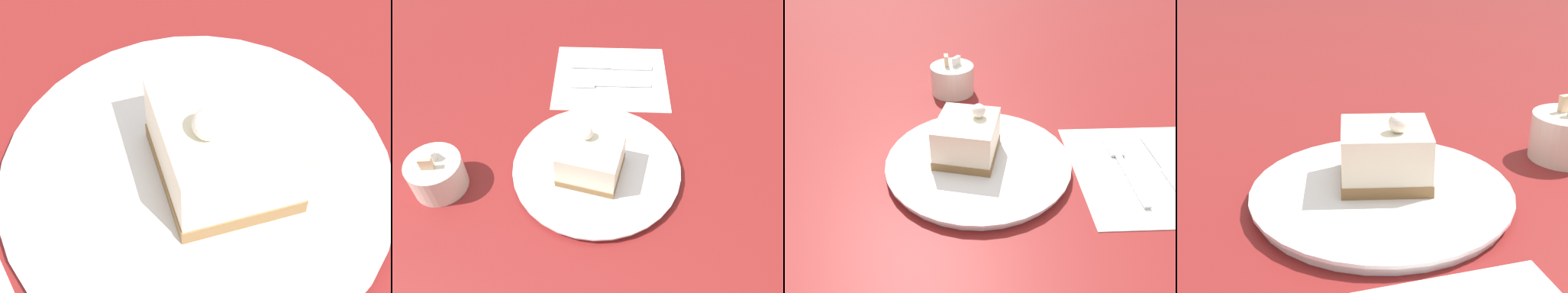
# 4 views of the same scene
# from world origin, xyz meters

# --- Properties ---
(ground_plane) EXTENTS (4.00, 4.00, 0.00)m
(ground_plane) POSITION_xyz_m (0.00, 0.00, 0.00)
(ground_plane) COLOR maroon
(plate) EXTENTS (0.29, 0.29, 0.01)m
(plate) POSITION_xyz_m (-0.04, 0.01, 0.01)
(plate) COLOR white
(plate) RESTS_ON ground_plane
(cake_slice) EXTENTS (0.09, 0.10, 0.09)m
(cake_slice) POSITION_xyz_m (-0.06, 0.02, 0.05)
(cake_slice) COLOR olive
(cake_slice) RESTS_ON plate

